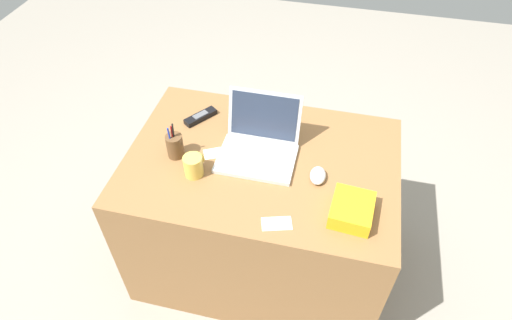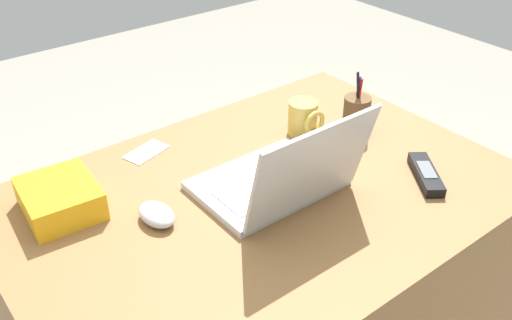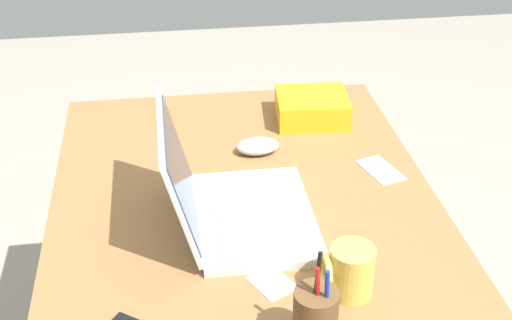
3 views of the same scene
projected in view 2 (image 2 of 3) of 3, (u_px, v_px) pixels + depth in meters
desk at (262, 304)px, 1.48m from camera, size 1.13×0.79×0.73m
laptop at (280, 178)px, 1.25m from camera, size 0.32×0.29×0.23m
computer_mouse at (157, 214)px, 1.19m from camera, size 0.07×0.10×0.03m
coffee_mug_white at (304, 118)px, 1.48m from camera, size 0.08×0.09×0.09m
cordless_phone at (426, 174)px, 1.32m from camera, size 0.13×0.15×0.03m
pen_holder at (356, 115)px, 1.48m from camera, size 0.07×0.07×0.18m
snack_bag at (60, 198)px, 1.21m from camera, size 0.16×0.18×0.06m
paper_note_near_laptop at (325, 158)px, 1.40m from camera, size 0.10×0.09×0.00m
paper_note_left at (146, 152)px, 1.43m from camera, size 0.12×0.09×0.00m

